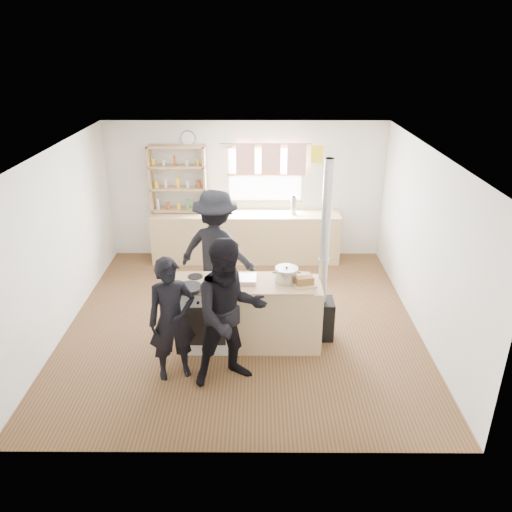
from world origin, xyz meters
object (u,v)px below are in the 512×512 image
Objects in this scene: roast_tray at (244,279)px; person_near_right at (230,314)px; cooking_island at (252,313)px; stockpot_stove at (225,270)px; person_far at (217,251)px; thermos at (293,205)px; bread_board at (305,282)px; stockpot_counter at (286,275)px; flue_heater at (321,295)px; skillet_greens at (189,288)px; person_near_left at (172,320)px.

person_near_right is (-0.15, -0.78, -0.05)m from roast_tray.
roast_tray reaches higher than cooking_island.
person_far is (-0.18, 0.87, -0.09)m from stockpot_stove.
bread_board is (-0.04, -2.86, -0.08)m from thermos.
person_near_right reaches higher than stockpot_counter.
flue_heater is (0.49, 0.17, -0.39)m from stockpot_counter.
person_far reaches higher than cooking_island.
bread_board is 1.14m from person_near_right.
skillet_greens is at bearing -161.24° from roast_tray.
stockpot_counter is 1.05m from person_near_right.
person_near_left reaches higher than bread_board.
person_near_left is (-0.58, -0.86, -0.23)m from stockpot_stove.
person_near_right reaches higher than cooking_island.
person_near_right reaches higher than skillet_greens.
cooking_island is at bearing -178.09° from stockpot_counter.
skillet_greens is 0.53m from person_near_left.
thermos is at bearing 89.25° from bread_board.
roast_tray is 0.55m from stockpot_counter.
person_near_left is at bearing -123.85° from stockpot_stove.
stockpot_stove is at bearing -179.79° from flue_heater.
person_near_left is (-1.38, -0.70, -0.25)m from stockpot_counter.
flue_heater reaches higher than thermos.
stockpot_counter is (-0.26, -2.76, -0.03)m from thermos.
cooking_island is 0.67m from stockpot_stove.
bread_board reaches higher than roast_tray.
roast_tray is (-0.81, -2.75, -0.10)m from thermos.
stockpot_counter is 1.43m from person_far.
stockpot_stove reaches higher than bread_board.
person_near_right is (-0.24, -0.76, 0.45)m from cooking_island.
cooking_island is at bearing 52.79° from person_near_right.
thermos is 0.99× the size of skillet_greens.
person_near_right is at bearing -45.97° from skillet_greens.
stockpot_stove is 0.96m from person_near_right.
bread_board is at bearing -14.93° from stockpot_stove.
thermos is 1.41× the size of stockpot_stove.
flue_heater reaches higher than bread_board.
flue_heater is at bearing 13.12° from skillet_greens.
thermos is 1.03× the size of bread_board.
flue_heater is at bearing 11.17° from cooking_island.
person_far is at bearing 136.66° from bread_board.
person_far is at bearing -125.83° from thermos.
cooking_island is 1.08× the size of person_near_right.
person_near_left reaches higher than cooking_island.
flue_heater reaches higher than cooking_island.
bread_board is at bearing 156.52° from person_far.
stockpot_counter is (0.54, -0.00, 0.06)m from roast_tray.
stockpot_counter is at bearing 28.86° from person_near_right.
thermos is 2.92m from cooking_island.
cooking_island is at bearing 15.45° from skillet_greens.
bread_board is (0.23, -0.11, -0.05)m from stockpot_counter.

